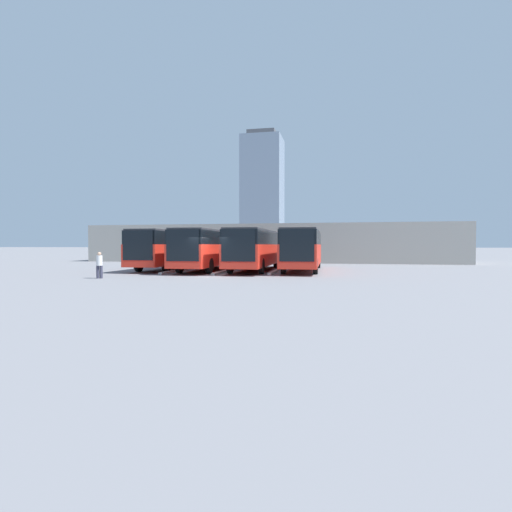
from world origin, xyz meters
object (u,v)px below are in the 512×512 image
bus_2 (210,248)px  pedestrian (99,264)px  bus_1 (256,248)px  bus_3 (172,248)px  bus_0 (303,248)px

bus_2 → pedestrian: bus_2 is taller
bus_1 → bus_3: size_ratio=1.00×
bus_1 → bus_3: same height
bus_0 → pedestrian: (11.33, 9.78, -0.91)m
bus_1 → bus_3: bearing=-6.4°
bus_2 → bus_3: 3.76m
bus_3 → bus_0: bearing=179.1°
pedestrian → bus_0: bearing=19.7°
bus_0 → bus_3: bearing=-0.9°
bus_0 → bus_3: (10.94, 0.04, 0.00)m
bus_2 → bus_3: size_ratio=1.00×
bus_0 → bus_1: (3.65, 0.71, 0.00)m
bus_0 → bus_1: 3.71m
bus_1 → bus_3: 7.32m
bus_1 → bus_2: size_ratio=1.00×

